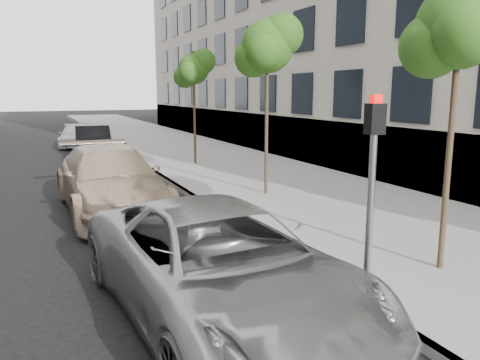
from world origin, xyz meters
TOP-DOWN VIEW (x-y plane):
  - sidewalk at (4.30, 24.00)m, footprint 6.40×72.00m
  - curb at (1.18, 24.00)m, footprint 0.15×72.00m
  - tree_near at (3.23, 1.50)m, footprint 1.69×1.49m
  - tree_mid at (3.23, 8.00)m, footprint 1.80×1.60m
  - tree_far at (3.23, 14.50)m, footprint 1.61×1.41m
  - signal_pole at (1.30, 1.08)m, footprint 0.25×0.19m
  - minivan at (-0.80, 1.59)m, footprint 3.01×5.78m
  - suv at (-1.21, 8.23)m, footprint 2.49×5.82m
  - sedan_blue at (-0.76, 14.42)m, footprint 1.83×3.88m
  - sedan_black at (-0.34, 19.22)m, footprint 1.96×4.63m
  - sedan_rear at (-0.71, 24.18)m, footprint 2.29×4.42m

SIDE VIEW (x-z plane):
  - sidewalk at x=4.30m, z-range 0.00..0.14m
  - curb at x=1.18m, z-range 0.00..0.14m
  - sedan_rear at x=-0.71m, z-range 0.00..1.22m
  - sedan_blue at x=-0.76m, z-range 0.00..1.28m
  - sedan_black at x=-0.34m, z-range 0.00..1.49m
  - minivan at x=-0.80m, z-range 0.00..1.56m
  - suv at x=-1.21m, z-range 0.00..1.67m
  - signal_pole at x=1.30m, z-range 0.52..3.42m
  - tree_far at x=3.23m, z-range 1.66..6.31m
  - tree_near at x=3.23m, z-range 1.69..6.47m
  - tree_mid at x=3.23m, z-range 1.79..6.87m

